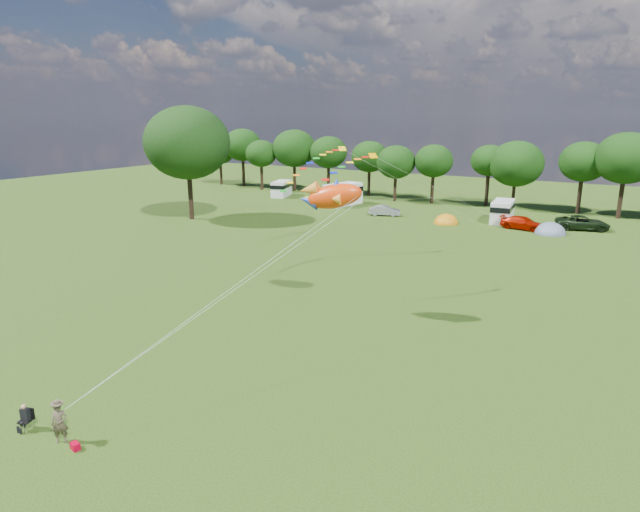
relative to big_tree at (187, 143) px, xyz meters
The scene contains 18 objects.
ground_plane 42.02m from the big_tree, 43.03° to the right, with size 180.00×180.00×0.00m, color black.
tree_line 44.52m from the big_tree, 37.40° to the left, with size 102.98×10.98×10.27m.
big_tree is the anchor object (origin of this frame).
car_a 20.81m from the big_tree, 61.30° to the left, with size 1.81×4.59×1.53m, color maroon.
car_b 25.10m from the big_tree, 36.04° to the left, with size 1.34×3.59×1.27m, color gray.
car_c 39.16m from the big_tree, 21.70° to the left, with size 1.96×4.67×1.40m, color #9A1000.
car_d 45.42m from the big_tree, 22.81° to the left, with size 2.55×5.63×1.54m, color black.
campervan_a 22.22m from the big_tree, 93.50° to the left, with size 3.37×5.18×2.35m.
campervan_b 22.65m from the big_tree, 59.97° to the left, with size 3.58×6.39×2.96m.
campervan_c 37.70m from the big_tree, 27.86° to the left, with size 2.68×5.33×2.52m.
tent_orange 31.55m from the big_tree, 25.57° to the left, with size 2.84×3.11×2.22m.
tent_greyblue 41.73m from the big_tree, 19.16° to the left, with size 3.23×3.54×2.40m.
kite_flyer 46.54m from the big_tree, 52.24° to the right, with size 0.59×0.39×1.62m, color #4C4230.
camp_chair 45.57m from the big_tree, 54.35° to the right, with size 0.56×0.58×1.13m.
kite_bag 47.24m from the big_tree, 51.41° to the right, with size 0.38×0.26×0.27m, color #A5001A.
fish_kite 35.62m from the big_tree, 32.28° to the right, with size 4.23×2.24×2.21m.
streamer_kite_b 22.14m from the big_tree, 15.37° to the right, with size 4.35×4.76×3.83m.
streamer_kite_c 32.45m from the big_tree, 26.84° to the right, with size 3.11×4.92×2.78m.
Camera 1 is at (15.91, -18.65, 12.25)m, focal length 30.00 mm.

